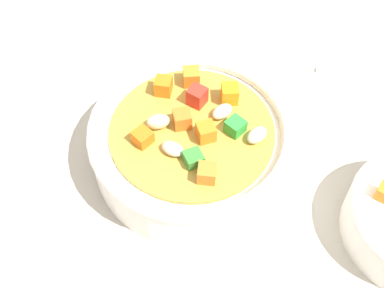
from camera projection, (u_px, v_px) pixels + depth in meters
The scene contains 3 objects.
ground_plane at pixel (192, 166), 51.46cm from camera, with size 140.00×140.00×2.00cm, color #BAB2A0.
soup_bowl_main at pixel (192, 142), 48.16cm from camera, with size 19.38×19.38×6.75cm.
spoon at pixel (323, 69), 57.42cm from camera, with size 23.53×6.37×0.87cm.
Camera 1 is at (-16.12, 23.40, 41.96)cm, focal length 47.50 mm.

